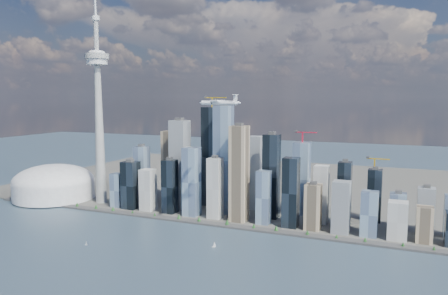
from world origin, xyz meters
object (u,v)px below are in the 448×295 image
at_px(dome_stadium, 54,184).
at_px(sailboat_west, 86,244).
at_px(airplane, 220,102).
at_px(sailboat_east, 214,245).
at_px(needle_tower, 99,107).

distance_m(dome_stadium, sailboat_west, 398.50).
height_order(dome_stadium, airplane, airplane).
relative_size(sailboat_west, sailboat_east, 0.82).
xyz_separation_m(dome_stadium, sailboat_west, (310.19, -247.45, -36.81)).
height_order(needle_tower, sailboat_west, needle_tower).
height_order(needle_tower, dome_stadium, needle_tower).
distance_m(needle_tower, sailboat_east, 482.14).
xyz_separation_m(needle_tower, sailboat_east, (382.40, -179.20, -232.62)).
bearing_deg(sailboat_east, sailboat_west, 176.51).
xyz_separation_m(dome_stadium, airplane, (517.05, -131.98, 211.26)).
height_order(needle_tower, airplane, needle_tower).
height_order(needle_tower, sailboat_east, needle_tower).
bearing_deg(dome_stadium, airplane, -14.32).
distance_m(dome_stadium, airplane, 573.92).
relative_size(dome_stadium, sailboat_east, 19.96).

